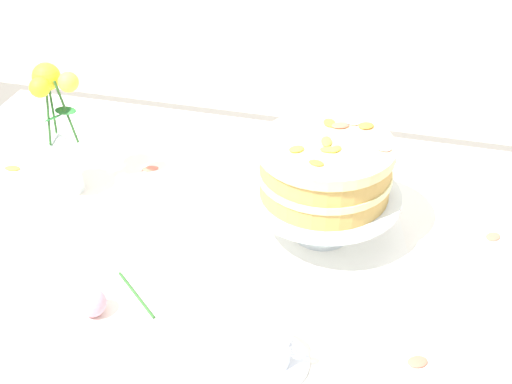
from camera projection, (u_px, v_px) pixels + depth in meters
name	position (u px, v px, depth m)	size (l,w,h in m)	color
dining_table	(211.00, 291.00, 1.38)	(1.40, 1.00, 0.74)	white
linen_napkin	(321.00, 234.00, 1.38)	(0.32, 0.32, 0.00)	white
cake_stand	(323.00, 200.00, 1.33)	(0.29, 0.29, 0.10)	silver
layer_cake	(325.00, 168.00, 1.29)	(0.25, 0.25, 0.11)	tan
flower_vase	(59.00, 140.00, 1.44)	(0.11, 0.11, 0.28)	silver
teacup	(269.00, 351.00, 1.10)	(0.13, 0.13, 0.07)	white
fallen_rose	(94.00, 303.00, 1.19)	(0.13, 0.13, 0.05)	#2D6028
loose_petal_0	(418.00, 362.00, 1.11)	(0.03, 0.02, 0.01)	#E56B51
loose_petal_1	(150.00, 169.00, 1.57)	(0.04, 0.02, 0.00)	#E56B51
loose_petal_2	(493.00, 237.00, 1.37)	(0.03, 0.02, 0.00)	#E56B51
loose_petal_3	(12.00, 168.00, 1.57)	(0.04, 0.02, 0.01)	yellow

